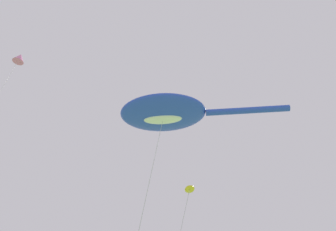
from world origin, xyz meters
TOP-DOWN VIEW (x-y plane):
  - big_show_kite at (2.84, 14.67)m, footprint 8.95×10.25m
  - small_kite_stunt_black at (0.59, 11.48)m, footprint 4.46×1.70m
  - small_kite_delta_white at (-3.38, 28.31)m, footprint 2.46×3.36m

SIDE VIEW (x-z plane):
  - small_kite_stunt_black at x=0.59m, z-range 3.47..11.13m
  - big_show_kite at x=2.84m, z-range 7.13..22.62m
  - small_kite_delta_white at x=-3.38m, z-range 12.37..38.35m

